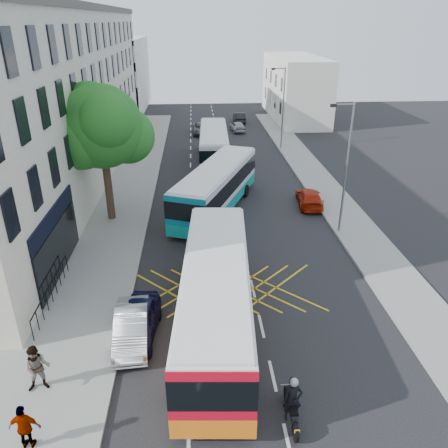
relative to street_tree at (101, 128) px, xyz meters
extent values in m
plane|color=black|center=(8.51, -14.97, -6.29)|extent=(120.00, 120.00, 0.00)
cube|color=gray|center=(0.01, 0.03, -6.22)|extent=(5.00, 70.00, 0.15)
cube|color=gray|center=(16.01, 0.03, -6.22)|extent=(3.00, 70.00, 0.15)
cube|color=beige|center=(-5.49, 9.53, 0.21)|extent=(8.00, 45.00, 13.00)
cube|color=#59544C|center=(-5.49, 9.53, 6.96)|extent=(8.30, 45.00, 0.50)
cube|color=black|center=(-1.44, -6.97, -2.89)|extent=(0.12, 7.00, 0.90)
cube|color=black|center=(-1.44, -6.97, -4.69)|extent=(0.12, 7.00, 2.60)
cube|color=silver|center=(-5.49, 40.03, -1.29)|extent=(8.00, 20.00, 10.00)
cube|color=silver|center=(19.51, 33.03, -2.29)|extent=(6.00, 18.00, 8.00)
cylinder|color=#382619|center=(0.01, 0.03, -3.94)|extent=(0.50, 0.50, 4.40)
sphere|color=#1F601B|center=(0.01, 0.03, 0.06)|extent=(5.20, 5.20, 5.20)
sphere|color=#1F601B|center=(1.41, 0.83, -0.74)|extent=(3.60, 3.60, 3.60)
sphere|color=#1F601B|center=(-1.19, -0.57, -0.54)|extent=(3.80, 3.80, 3.80)
sphere|color=#1F601B|center=(0.61, -1.27, 0.66)|extent=(3.40, 3.40, 3.40)
sphere|color=#1F601B|center=(-0.79, 1.13, 1.06)|extent=(3.20, 3.20, 3.20)
cylinder|color=slate|center=(14.81, -2.97, -2.14)|extent=(0.14, 0.14, 8.00)
cylinder|color=slate|center=(14.21, -2.97, 1.76)|extent=(1.20, 0.10, 0.10)
cube|color=black|center=(13.61, -2.97, 1.71)|extent=(0.35, 0.15, 0.18)
cylinder|color=slate|center=(14.81, 17.03, -2.14)|extent=(0.14, 0.14, 8.00)
cylinder|color=slate|center=(14.21, 17.03, 1.76)|extent=(1.20, 0.10, 0.10)
cube|color=black|center=(13.61, 17.03, 1.71)|extent=(0.35, 0.15, 0.18)
cube|color=silver|center=(6.50, -12.00, -4.49)|extent=(3.48, 11.98, 2.85)
cube|color=silver|center=(6.50, -12.00, -3.01)|extent=(3.25, 11.73, 0.13)
cube|color=black|center=(6.50, -12.00, -4.09)|extent=(3.55, 12.04, 1.18)
cube|color=orange|center=(6.50, -12.00, -5.49)|extent=(3.54, 12.03, 0.81)
cube|color=red|center=(6.10, -17.87, -4.47)|extent=(2.73, 0.29, 2.69)
cube|color=#FF0C0C|center=(5.01, -17.80, -5.22)|extent=(0.25, 0.08, 0.25)
cube|color=#FF0C0C|center=(7.19, -17.95, -5.22)|extent=(0.25, 0.08, 0.25)
cylinder|color=black|center=(5.38, -8.69, -5.81)|extent=(0.37, 0.99, 0.97)
cylinder|color=black|center=(8.06, -8.88, -5.81)|extent=(0.37, 0.99, 0.97)
cylinder|color=black|center=(4.89, -15.88, -5.81)|extent=(0.37, 0.99, 0.97)
cylinder|color=black|center=(7.57, -16.06, -5.81)|extent=(0.37, 0.99, 0.97)
cube|color=silver|center=(7.21, 1.34, -4.56)|extent=(6.65, 11.49, 2.74)
cube|color=silver|center=(7.21, 1.34, -3.14)|extent=(6.38, 11.21, 0.12)
cube|color=black|center=(7.21, 1.34, -4.18)|extent=(6.73, 11.57, 1.14)
cube|color=#0C9689|center=(7.21, 1.34, -5.52)|extent=(6.72, 11.56, 0.77)
cube|color=#0B6E8B|center=(5.09, -3.90, -4.54)|extent=(2.47, 1.08, 2.58)
cube|color=#FF0C0C|center=(4.12, -3.52, -5.26)|extent=(0.25, 0.15, 0.25)
cube|color=#FF0C0C|center=(6.05, -4.30, -5.26)|extent=(0.25, 0.15, 0.25)
cylinder|color=black|center=(7.18, 4.69, -5.83)|extent=(0.62, 0.97, 0.93)
cylinder|color=black|center=(9.57, 3.72, -5.83)|extent=(0.62, 0.97, 0.93)
cylinder|color=black|center=(4.58, -1.72, -5.83)|extent=(0.62, 0.97, 0.93)
cylinder|color=black|center=(6.97, -2.69, -5.83)|extent=(0.62, 0.97, 0.93)
cube|color=silver|center=(7.56, 12.99, -4.63)|extent=(2.87, 11.03, 2.64)
cube|color=silver|center=(7.56, 12.99, -3.26)|extent=(2.66, 10.80, 0.12)
cube|color=black|center=(7.56, 12.99, -4.25)|extent=(2.93, 11.09, 1.09)
cube|color=#0E76AE|center=(7.56, 12.99, -5.55)|extent=(2.92, 11.08, 0.75)
cube|color=silver|center=(7.37, 7.55, -4.60)|extent=(2.53, 0.19, 2.49)
cube|color=#FF0C0C|center=(6.38, 7.57, -5.30)|extent=(0.25, 0.07, 0.25)
cube|color=#FF0C0C|center=(8.37, 7.50, -5.30)|extent=(0.25, 0.07, 0.25)
cylinder|color=black|center=(6.42, 16.01, -5.84)|extent=(0.31, 0.90, 0.90)
cylinder|color=black|center=(8.91, 15.93, -5.84)|extent=(0.31, 0.90, 0.90)
cylinder|color=black|center=(6.19, 9.35, -5.84)|extent=(0.31, 0.90, 0.90)
cylinder|color=black|center=(8.68, 9.26, -5.84)|extent=(0.31, 0.90, 0.90)
cylinder|color=black|center=(8.76, -17.77, -5.97)|extent=(0.13, 0.64, 0.64)
cylinder|color=black|center=(8.78, -16.27, -5.97)|extent=(0.13, 0.64, 0.64)
cube|color=black|center=(8.77, -17.02, -5.67)|extent=(0.23, 1.20, 0.22)
cube|color=black|center=(8.77, -16.77, -5.49)|extent=(0.29, 0.45, 0.20)
cube|color=black|center=(8.77, -17.27, -5.54)|extent=(0.27, 0.50, 0.10)
cylinder|color=slate|center=(8.78, -16.32, -5.59)|extent=(0.06, 0.44, 0.84)
cylinder|color=slate|center=(8.78, -16.47, -5.24)|extent=(0.60, 0.05, 0.04)
cube|color=gold|center=(8.76, -17.94, -5.74)|extent=(0.18, 0.02, 0.13)
imported|color=black|center=(8.77, -17.07, -5.28)|extent=(0.63, 0.42, 1.73)
sphere|color=#99999E|center=(8.77, -17.07, -4.54)|extent=(0.30, 0.30, 0.30)
imported|color=#0E1138|center=(3.13, -12.25, -5.60)|extent=(1.98, 4.18, 1.38)
imported|color=#B3B6BB|center=(2.91, -12.50, -5.64)|extent=(1.66, 4.04, 1.30)
imported|color=#A51C07|center=(14.01, 1.68, -5.70)|extent=(2.10, 4.24, 1.19)
imported|color=#46494E|center=(6.64, 24.36, -5.67)|extent=(2.20, 4.53, 1.24)
imported|color=#9B9DA2|center=(11.01, 25.29, -5.68)|extent=(1.88, 3.74, 1.22)
imported|color=black|center=(11.71, 30.35, -5.64)|extent=(1.38, 3.95, 1.30)
imported|color=gray|center=(-0.04, -15.17, -5.20)|extent=(1.03, 0.86, 1.89)
imported|color=gray|center=(0.31, -17.58, -5.30)|extent=(1.00, 0.45, 1.68)
camera|label=1|loc=(5.79, -27.47, 6.08)|focal=35.00mm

